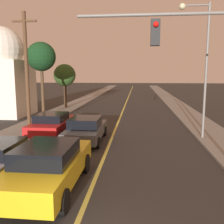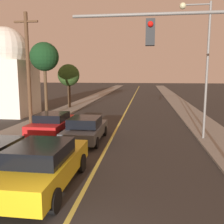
{
  "view_description": "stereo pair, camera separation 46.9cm",
  "coord_description": "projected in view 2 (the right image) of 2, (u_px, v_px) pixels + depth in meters",
  "views": [
    {
      "loc": [
        1.54,
        -4.35,
        3.92
      ],
      "look_at": [
        0.0,
        10.55,
        1.6
      ],
      "focal_mm": 40.0,
      "sensor_mm": 36.0,
      "label": 1
    },
    {
      "loc": [
        2.0,
        -4.29,
        3.92
      ],
      "look_at": [
        0.0,
        10.55,
        1.6
      ],
      "focal_mm": 40.0,
      "sensor_mm": 36.0,
      "label": 2
    }
  ],
  "objects": [
    {
      "name": "sidewalk_right",
      "position": [
        173.0,
        98.0,
        39.47
      ],
      "size": [
        2.5,
        80.0,
        0.12
      ],
      "color": "gray",
      "rests_on": "ground"
    },
    {
      "name": "car_near_lane_second",
      "position": [
        85.0,
        129.0,
        14.51
      ],
      "size": [
        2.02,
        4.42,
        1.43
      ],
      "color": "#474C51",
      "rests_on": "ground"
    },
    {
      "name": "traffic_signal_mast",
      "position": [
        204.0,
        61.0,
        8.6
      ],
      "size": [
        6.24,
        0.42,
        6.08
      ],
      "color": "slate",
      "rests_on": "ground"
    },
    {
      "name": "tree_left_near",
      "position": [
        44.0,
        57.0,
        21.84
      ],
      "size": [
        2.51,
        2.51,
        6.51
      ],
      "color": "#4C3823",
      "rests_on": "ground"
    },
    {
      "name": "car_outer_lane_second",
      "position": [
        53.0,
        124.0,
        15.53
      ],
      "size": [
        2.02,
        4.36,
        1.5
      ],
      "color": "red",
      "rests_on": "ground"
    },
    {
      "name": "streetlamp_right",
      "position": [
        201.0,
        54.0,
        14.14
      ],
      "size": [
        1.75,
        0.36,
        7.72
      ],
      "color": "slate",
      "rests_on": "ground"
    },
    {
      "name": "car_near_lane_front",
      "position": [
        43.0,
        165.0,
        8.53
      ],
      "size": [
        2.09,
        4.88,
        1.6
      ],
      "color": "gold",
      "rests_on": "ground"
    },
    {
      "name": "utility_pole_left",
      "position": [
        28.0,
        70.0,
        16.44
      ],
      "size": [
        1.6,
        0.24,
        7.69
      ],
      "color": "#513823",
      "rests_on": "ground"
    },
    {
      "name": "sidewalk_left",
      "position": [
        94.0,
        97.0,
        41.15
      ],
      "size": [
        2.5,
        80.0,
        0.12
      ],
      "color": "gray",
      "rests_on": "ground"
    },
    {
      "name": "domed_building_left",
      "position": [
        7.0,
        74.0,
        23.23
      ],
      "size": [
        4.43,
        4.43,
        8.11
      ],
      "color": "silver",
      "rests_on": "ground"
    },
    {
      "name": "tree_left_far",
      "position": [
        69.0,
        76.0,
        27.93
      ],
      "size": [
        2.44,
        2.44,
        4.83
      ],
      "color": "#3D2B1C",
      "rests_on": "ground"
    },
    {
      "name": "road_surface",
      "position": [
        133.0,
        98.0,
        40.32
      ],
      "size": [
        10.21,
        80.0,
        0.01
      ],
      "color": "#2D2B28",
      "rests_on": "ground"
    }
  ]
}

